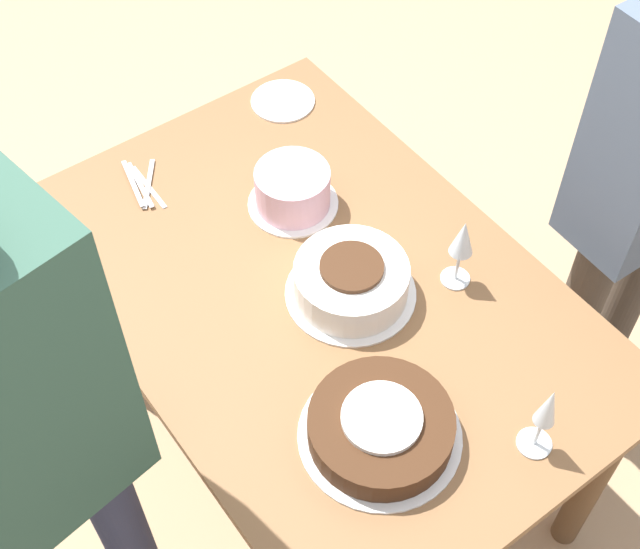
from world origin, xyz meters
TOP-DOWN VIEW (x-y plane):
  - ground_plane at (0.00, 0.00)m, footprint 12.00×12.00m
  - dining_table at (0.00, 0.00)m, footprint 1.38×0.92m
  - cake_center_white at (0.05, 0.05)m, footprint 0.30×0.30m
  - cake_front_chocolate at (0.37, -0.12)m, footprint 0.33×0.33m
  - cake_back_decorated at (-0.25, 0.10)m, footprint 0.22×0.22m
  - wine_glass_near at (0.57, 0.11)m, footprint 0.07×0.07m
  - wine_glass_far at (0.16, 0.26)m, footprint 0.07×0.07m
  - dessert_plate_left at (-0.57, 0.30)m, footprint 0.17×0.17m
  - fork_pile at (-0.52, -0.17)m, footprint 0.20×0.11m
  - person_cutting at (0.10, -0.72)m, footprint 0.28×0.43m

SIDE VIEW (x-z plane):
  - ground_plane at x=0.00m, z-range 0.00..0.00m
  - dining_table at x=0.00m, z-range 0.26..1.02m
  - dessert_plate_left at x=-0.57m, z-range 0.76..0.77m
  - fork_pile at x=-0.52m, z-range 0.76..0.77m
  - cake_front_chocolate at x=0.37m, z-range 0.76..0.84m
  - cake_center_white at x=0.05m, z-range 0.76..0.86m
  - cake_back_decorated at x=-0.25m, z-range 0.76..0.87m
  - wine_glass_near at x=0.57m, z-range 0.79..0.99m
  - wine_glass_far at x=0.16m, z-range 0.80..0.99m
  - person_cutting at x=0.10m, z-range 0.17..1.83m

